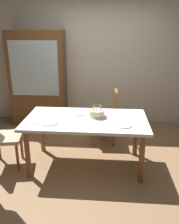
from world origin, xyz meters
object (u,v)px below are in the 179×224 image
at_px(dining_table, 86,124).
at_px(plate_far_side, 82,113).
at_px(chair_spindle_back, 106,118).
at_px(china_cabinet, 38,79).
at_px(birthday_cake, 97,114).
at_px(plate_near_guest, 124,125).
at_px(plate_near_celebrant, 49,123).

distance_m(dining_table, plate_far_side, 0.24).
distance_m(chair_spindle_back, china_cabinet, 1.67).
bearing_deg(dining_table, birthday_cake, 29.80).
bearing_deg(dining_table, plate_near_guest, -22.09).
xyz_separation_m(birthday_cake, plate_near_guest, (0.36, -0.29, -0.04)).
bearing_deg(chair_spindle_back, plate_near_guest, -76.08).
bearing_deg(plate_near_celebrant, chair_spindle_back, 53.38).
relative_size(birthday_cake, chair_spindle_back, 0.29).
bearing_deg(plate_near_celebrant, birthday_cake, 25.36).
xyz_separation_m(chair_spindle_back, china_cabinet, (-1.39, 0.77, 0.49)).
height_order(plate_far_side, china_cabinet, china_cabinet).
relative_size(dining_table, chair_spindle_back, 1.80).
relative_size(plate_near_celebrant, plate_near_guest, 1.00).
height_order(dining_table, plate_near_guest, plate_near_guest).
bearing_deg(plate_far_side, china_cabinet, 127.56).
distance_m(plate_near_guest, china_cabinet, 2.42).
bearing_deg(plate_far_side, birthday_cake, -27.84).
bearing_deg(plate_near_guest, birthday_cake, 141.23).
bearing_deg(birthday_cake, dining_table, -150.20).
bearing_deg(chair_spindle_back, birthday_cake, -99.66).
xyz_separation_m(plate_near_guest, china_cabinet, (-1.64, 1.77, 0.21)).
relative_size(plate_near_guest, chair_spindle_back, 0.23).
distance_m(birthday_cake, chair_spindle_back, 0.78).
xyz_separation_m(dining_table, plate_near_celebrant, (-0.47, -0.21, 0.09)).
distance_m(plate_near_guest, chair_spindle_back, 1.06).
relative_size(plate_far_side, china_cabinet, 0.12).
xyz_separation_m(birthday_cake, china_cabinet, (-1.27, 1.47, 0.17)).
relative_size(dining_table, plate_near_guest, 7.77).
bearing_deg(birthday_cake, china_cabinet, 130.80).
xyz_separation_m(dining_table, plate_far_side, (-0.09, 0.21, 0.09)).
height_order(birthday_cake, chair_spindle_back, chair_spindle_back).
xyz_separation_m(plate_far_side, chair_spindle_back, (0.35, 0.58, -0.28)).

